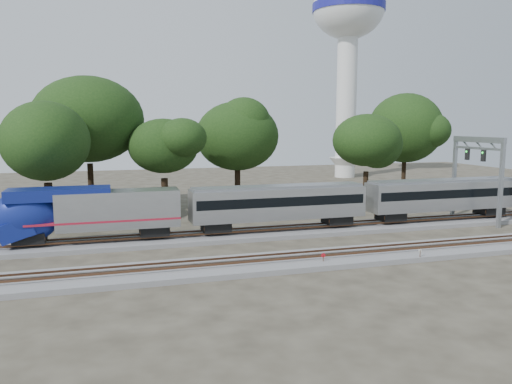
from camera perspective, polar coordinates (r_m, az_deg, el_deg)
ground at (r=41.47m, az=-0.66°, el=-6.99°), size 160.00×160.00×0.00m
track_far at (r=47.06m, az=-2.68°, el=-4.96°), size 160.00×5.00×0.73m
track_near at (r=37.72m, az=1.03°, el=-8.18°), size 160.00×5.00×0.73m
train at (r=56.60m, az=20.63°, el=-0.25°), size 88.56×3.05×4.50m
switch_stand_red at (r=37.88m, az=7.69°, el=-7.49°), size 0.32×0.06×1.01m
switch_stand_white at (r=40.75m, az=18.24°, el=-6.70°), size 0.33×0.08×1.04m
switch_lever at (r=38.34m, az=8.08°, el=-8.08°), size 0.54×0.36×0.30m
water_tower at (r=102.51m, az=10.48°, el=17.73°), size 13.88×13.88×38.44m
signal_gantry at (r=58.79m, az=23.95°, el=3.36°), size 0.64×7.58×9.21m
tree_2 at (r=53.03m, az=-22.91°, el=5.37°), size 9.07×9.07×12.78m
tree_3 at (r=61.54m, az=-18.65°, el=7.85°), size 11.27×11.27×15.88m
tree_4 at (r=58.24m, az=-10.52°, el=5.17°), size 8.19×8.19×11.55m
tree_5 at (r=65.21m, az=-2.15°, el=6.38°), size 9.13×9.13×12.87m
tree_6 at (r=64.36m, az=12.56°, el=5.78°), size 8.68×8.68×12.23m
tree_7 at (r=76.27m, az=16.71°, el=7.00°), size 10.13×10.13×14.28m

